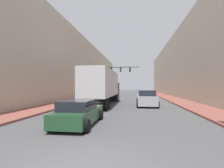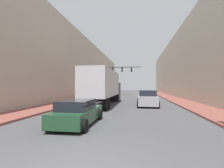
{
  "view_description": "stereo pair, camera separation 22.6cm",
  "coord_description": "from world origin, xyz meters",
  "px_view_note": "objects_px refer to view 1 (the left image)",
  "views": [
    {
      "loc": [
        1.33,
        -4.36,
        2.15
      ],
      "look_at": [
        -0.73,
        10.61,
        2.35
      ],
      "focal_mm": 28.0,
      "sensor_mm": 36.0,
      "label": 1
    },
    {
      "loc": [
        1.55,
        -4.33,
        2.15
      ],
      "look_at": [
        -0.73,
        10.61,
        2.35
      ],
      "focal_mm": 28.0,
      "sensor_mm": 36.0,
      "label": 2
    }
  ],
  "objects_px": {
    "suv_car": "(147,98)",
    "traffic_signal_gantry": "(112,74)",
    "sedan_car": "(79,113)",
    "semi_truck": "(103,86)"
  },
  "relations": [
    {
      "from": "suv_car",
      "to": "traffic_signal_gantry",
      "type": "height_order",
      "value": "traffic_signal_gantry"
    },
    {
      "from": "suv_car",
      "to": "traffic_signal_gantry",
      "type": "bearing_deg",
      "value": 109.95
    },
    {
      "from": "semi_truck",
      "to": "traffic_signal_gantry",
      "type": "height_order",
      "value": "traffic_signal_gantry"
    },
    {
      "from": "sedan_car",
      "to": "traffic_signal_gantry",
      "type": "distance_m",
      "value": 26.75
    },
    {
      "from": "sedan_car",
      "to": "suv_car",
      "type": "distance_m",
      "value": 10.81
    },
    {
      "from": "traffic_signal_gantry",
      "to": "suv_car",
      "type": "bearing_deg",
      "value": -70.05
    },
    {
      "from": "semi_truck",
      "to": "sedan_car",
      "type": "xyz_separation_m",
      "value": [
        0.6,
        -10.58,
        -1.52
      ]
    },
    {
      "from": "sedan_car",
      "to": "traffic_signal_gantry",
      "type": "relative_size",
      "value": 0.59
    },
    {
      "from": "suv_car",
      "to": "traffic_signal_gantry",
      "type": "xyz_separation_m",
      "value": [
        -5.99,
        16.49,
        3.79
      ]
    },
    {
      "from": "suv_car",
      "to": "traffic_signal_gantry",
      "type": "relative_size",
      "value": 0.63
    }
  ]
}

